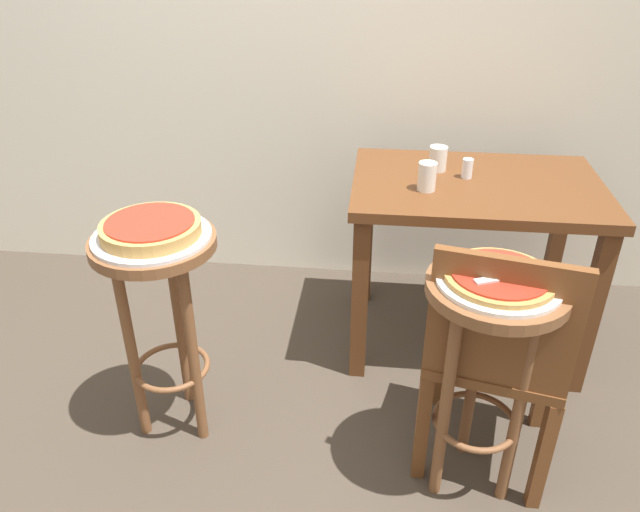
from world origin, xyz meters
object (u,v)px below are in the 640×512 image
stool_middle (161,293)px  condiment_shaker (467,168)px  stool_foreground (488,342)px  serving_plate_foreground (499,281)px  cup_near_edge (427,176)px  pizza_middle (151,228)px  pizza_foreground (500,276)px  cup_far_edge (438,159)px  dining_table (474,212)px  serving_plate_middle (152,236)px  wooden_chair (496,352)px  pizza_server_knife (513,276)px

stool_middle → condiment_shaker: bearing=32.9°
stool_foreground → serving_plate_foreground: bearing=-153.4°
stool_foreground → cup_near_edge: bearing=103.9°
pizza_middle → pizza_foreground: bearing=-8.3°
stool_middle → cup_near_edge: 1.01m
serving_plate_foreground → condiment_shaker: condiment_shaker is taller
stool_foreground → cup_far_edge: bearing=97.5°
dining_table → cup_near_edge: size_ratio=8.94×
cup_near_edge → pizza_foreground: bearing=-76.1°
serving_plate_foreground → cup_far_edge: cup_far_edge is taller
cup_far_edge → stool_foreground: bearing=-82.5°
stool_foreground → cup_near_edge: 0.72m
serving_plate_middle → dining_table: bearing=30.4°
serving_plate_foreground → cup_near_edge: cup_near_edge is taller
pizza_middle → wooden_chair: 1.10m
cup_near_edge → wooden_chair: bearing=-70.6°
stool_foreground → dining_table: (0.03, 0.76, 0.05)m
stool_middle → wooden_chair: wooden_chair is taller
serving_plate_foreground → serving_plate_middle: size_ratio=0.94×
serving_plate_foreground → condiment_shaker: bearing=90.4°
serving_plate_foreground → cup_far_edge: (-0.11, 0.86, 0.02)m
pizza_middle → cup_far_edge: 1.14m
serving_plate_foreground → wooden_chair: size_ratio=0.39×
stool_foreground → stool_middle: size_ratio=1.00×
stool_foreground → stool_middle: same height
pizza_foreground → dining_table: pizza_foreground is taller
serving_plate_foreground → pizza_middle: bearing=171.7°
dining_table → stool_foreground: bearing=-92.6°
pizza_server_knife → cup_far_edge: bearing=77.0°
stool_middle → pizza_server_knife: bearing=-9.1°
serving_plate_middle → stool_middle: bearing=90.0°
serving_plate_middle → dining_table: serving_plate_middle is taller
stool_middle → cup_far_edge: 1.16m
stool_foreground → pizza_foreground: pizza_foreground is taller
pizza_middle → cup_near_edge: size_ratio=2.89×
stool_foreground → serving_plate_foreground: 0.20m
dining_table → condiment_shaker: condiment_shaker is taller
dining_table → stool_middle: bearing=-149.6°
cup_near_edge → wooden_chair: size_ratio=0.12×
stool_foreground → serving_plate_foreground: serving_plate_foreground is taller
cup_near_edge → cup_far_edge: 0.21m
condiment_shaker → wooden_chair: (0.05, -0.72, -0.30)m
condiment_shaker → stool_middle: bearing=-147.1°
cup_near_edge → stool_middle: bearing=-148.7°
pizza_middle → cup_near_edge: 0.99m
cup_far_edge → condiment_shaker: (0.11, -0.07, -0.01)m
pizza_foreground → dining_table: (0.03, 0.76, -0.17)m
condiment_shaker → pizza_server_knife: bearing=-87.5°
cup_far_edge → dining_table: bearing=-34.7°
serving_plate_middle → pizza_foreground: bearing=-8.3°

